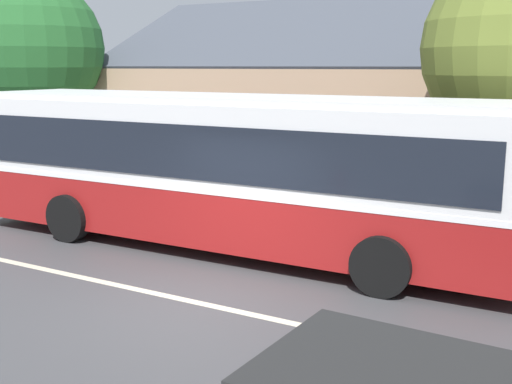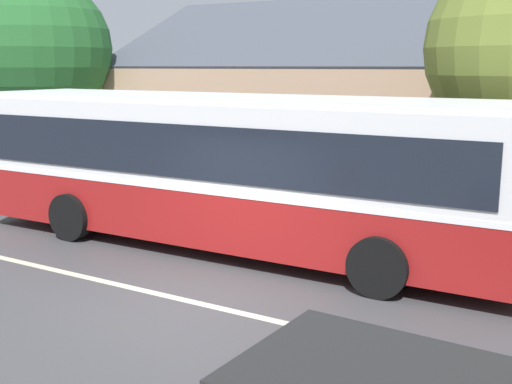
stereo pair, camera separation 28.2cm
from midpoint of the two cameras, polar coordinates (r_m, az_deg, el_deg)
ground_plane at (r=10.21m, az=-5.11°, el=-9.67°), size 300.00×300.00×0.00m
sidewalk_far at (r=15.23m, az=8.30°, el=-2.42°), size 60.00×3.00×0.15m
lane_divider_stripe at (r=10.21m, az=-5.11°, el=-9.64°), size 60.00×0.16×0.01m
transit_bus at (r=12.74m, az=-1.69°, el=2.23°), size 11.68×2.89×3.05m
bench_by_building at (r=18.94m, az=-13.78°, el=1.59°), size 1.81×0.51×0.94m
street_tree_secondary at (r=22.77m, az=-18.19°, el=11.60°), size 4.76×4.76×6.56m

